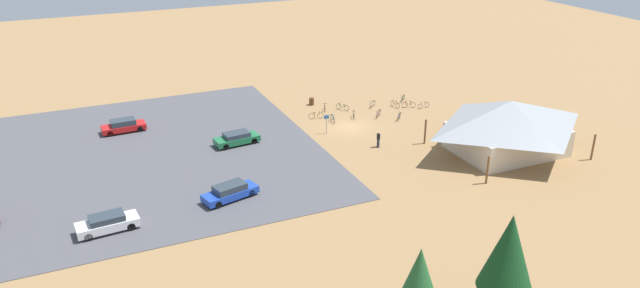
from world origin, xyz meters
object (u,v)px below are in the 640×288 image
(lot_sign, at_px, (326,121))
(bicycle_blue_edge_north, at_px, (399,117))
(bicycle_yellow_near_porch, at_px, (316,116))
(car_red_mid_lot, at_px, (123,126))
(bicycle_orange_lone_west, at_px, (395,104))
(bicycle_black_yard_front, at_px, (325,108))
(bicycle_silver_back_row, at_px, (373,104))
(car_blue_second_row, at_px, (230,192))
(car_white_inner_stall, at_px, (107,223))
(trash_bin, at_px, (312,101))
(pine_west, at_px, (509,252))
(bicycle_teal_trailside, at_px, (333,119))
(bicycle_teal_yard_right, at_px, (403,98))
(bike_pavilion, at_px, (509,123))
(bicycle_white_yard_center, at_px, (354,114))
(car_green_end_stall, at_px, (237,138))
(bicycle_silver_front_row, at_px, (424,105))
(bicycle_purple_by_bin, at_px, (378,114))
(bicycle_green_edge_south, at_px, (343,107))
(visitor_near_lot, at_px, (378,139))
(pine_far_east, at_px, (419,283))
(bicycle_red_lone_east, at_px, (409,105))

(lot_sign, bearing_deg, bicycle_blue_edge_north, -177.37)
(bicycle_yellow_near_porch, height_order, car_red_mid_lot, car_red_mid_lot)
(lot_sign, distance_m, bicycle_orange_lone_west, 11.99)
(bicycle_black_yard_front, height_order, car_red_mid_lot, car_red_mid_lot)
(bicycle_silver_back_row, relative_size, car_blue_second_row, 0.27)
(car_white_inner_stall, relative_size, car_red_mid_lot, 1.03)
(trash_bin, distance_m, bicycle_silver_back_row, 7.47)
(pine_west, height_order, bicycle_silver_back_row, pine_west)
(bicycle_silver_back_row, relative_size, bicycle_teal_trailside, 0.77)
(bicycle_teal_yard_right, distance_m, car_red_mid_lot, 33.31)
(bike_pavilion, xyz_separation_m, car_white_inner_stall, (38.25, -0.16, -2.32))
(trash_bin, height_order, bicycle_white_yard_center, trash_bin)
(bicycle_teal_trailside, height_order, car_blue_second_row, car_blue_second_row)
(car_green_end_stall, bearing_deg, bicycle_black_yard_front, -155.56)
(lot_sign, bearing_deg, pine_west, 84.77)
(car_white_inner_stall, bearing_deg, bicycle_white_yard_center, -152.87)
(bicycle_black_yard_front, height_order, car_green_end_stall, car_green_end_stall)
(trash_bin, xyz_separation_m, bicycle_silver_front_row, (-11.90, 6.59, -0.10))
(bicycle_purple_by_bin, xyz_separation_m, bicycle_green_edge_south, (2.76, -3.85, -0.02))
(lot_sign, xyz_separation_m, bicycle_teal_yard_right, (-13.16, -5.90, -1.04))
(lot_sign, bearing_deg, visitor_near_lot, 120.84)
(bicycle_silver_front_row, height_order, bicycle_black_yard_front, bicycle_black_yard_front)
(lot_sign, xyz_separation_m, car_blue_second_row, (13.70, 10.35, -0.68))
(bike_pavilion, distance_m, bicycle_silver_front_row, 14.64)
(bicycle_silver_front_row, height_order, bicycle_blue_edge_north, bicycle_blue_edge_north)
(bicycle_purple_by_bin, relative_size, bicycle_silver_back_row, 0.97)
(bicycle_black_yard_front, bearing_deg, pine_far_east, 72.93)
(bicycle_silver_back_row, bearing_deg, car_green_end_stall, 13.89)
(bicycle_black_yard_front, xyz_separation_m, bicycle_red_lone_east, (-9.74, 3.13, 0.02))
(bicycle_teal_yard_right, distance_m, bicycle_teal_trailside, 11.44)
(bicycle_white_yard_center, relative_size, bicycle_black_yard_front, 1.11)
(bicycle_black_yard_front, height_order, car_white_inner_stall, car_white_inner_stall)
(car_white_inner_stall, distance_m, car_red_mid_lot, 21.20)
(bicycle_white_yard_center, relative_size, visitor_near_lot, 1.00)
(bicycle_silver_front_row, distance_m, car_green_end_stall, 23.92)
(bicycle_teal_yard_right, distance_m, bicycle_purple_by_bin, 6.65)
(bicycle_green_edge_south, relative_size, bicycle_blue_edge_north, 1.13)
(bicycle_red_lone_east, relative_size, car_blue_second_row, 0.31)
(bicycle_orange_lone_west, distance_m, bicycle_silver_back_row, 2.72)
(bicycle_blue_edge_north, xyz_separation_m, bicycle_teal_trailside, (7.24, -2.50, 0.01))
(bike_pavilion, height_order, bicycle_orange_lone_west, bike_pavilion)
(bicycle_teal_trailside, height_order, visitor_near_lot, visitor_near_lot)
(bicycle_green_edge_south, height_order, car_red_mid_lot, car_red_mid_lot)
(bicycle_white_yard_center, bearing_deg, car_red_mid_lot, -13.92)
(lot_sign, distance_m, bicycle_red_lone_east, 13.12)
(bicycle_silver_front_row, xyz_separation_m, bicycle_red_lone_east, (1.54, -0.87, 0.02))
(lot_sign, xyz_separation_m, pine_west, (2.93, 32.00, 3.42))
(car_red_mid_lot, bearing_deg, bicycle_white_yard_center, 166.08)
(pine_far_east, xyz_separation_m, bicycle_black_yard_front, (-11.88, -38.69, -4.13))
(car_blue_second_row, bearing_deg, bicycle_teal_trailside, -139.97)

